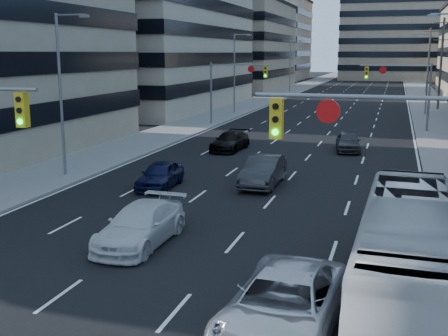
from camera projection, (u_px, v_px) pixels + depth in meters
road_surface at (364, 82)px, 131.92m from camera, size 18.00×300.00×0.02m
sidewalk_left at (315, 81)px, 135.19m from camera, size 5.00×300.00×0.15m
sidewalk_right at (416, 83)px, 128.62m from camera, size 5.00×300.00×0.15m
office_left_far at (231, 47)px, 109.05m from camera, size 20.00×30.00×16.00m
bg_block_left at (259, 40)px, 147.26m from camera, size 24.00×24.00×20.00m
signal_near_right at (402, 155)px, 14.62m from camera, size 6.59×0.33×6.00m
signal_far_left at (234, 81)px, 53.61m from camera, size 6.09×0.33×6.00m
signal_far_right at (402, 83)px, 49.23m from camera, size 6.09×0.33×6.00m
utility_pole_midblock at (441, 62)px, 67.31m from camera, size 2.20×0.28×11.00m
utility_pole_distant at (428, 59)px, 95.42m from camera, size 2.20×0.28×11.00m
streetlight_left_near at (63, 87)px, 30.80m from camera, size 2.03×0.22×9.00m
streetlight_left_mid at (236, 69)px, 63.59m from camera, size 2.03×0.22×9.00m
streetlight_left_far at (291, 64)px, 96.38m from camera, size 2.03×0.22×9.00m
streetlight_right_far at (427, 70)px, 62.37m from camera, size 2.03×0.22×9.00m
white_van at (141, 225)px, 20.57m from camera, size 2.10×5.04×1.45m
silver_suv at (284, 305)px, 13.90m from camera, size 3.01×5.88×1.59m
transit_bus at (408, 252)px, 15.58m from camera, size 2.76×10.75×2.98m
sedan_blue at (160, 175)px, 29.20m from camera, size 1.86×4.15×1.39m
sedan_grey_center at (263, 171)px, 29.64m from camera, size 1.67×4.78×1.58m
sedan_black_far at (230, 141)px, 40.34m from camera, size 2.17×4.71×1.33m
sedan_grey_right at (348, 142)px, 39.98m from camera, size 2.17×4.32×1.41m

